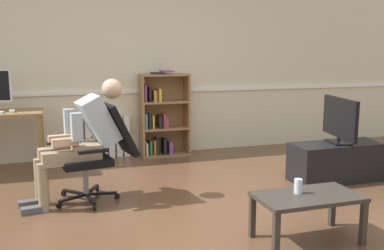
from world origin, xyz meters
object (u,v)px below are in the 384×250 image
(computer_mouse, at_px, (12,111))
(tv_stand, at_px, (337,162))
(drinking_glass, at_px, (298,186))
(office_chair, at_px, (100,148))
(person_seated, at_px, (82,137))
(tv_screen, at_px, (340,120))
(coffee_table, at_px, (308,201))
(radiator, at_px, (100,138))
(bookshelf, at_px, (162,116))

(computer_mouse, bearing_deg, tv_stand, -21.54)
(drinking_glass, bearing_deg, office_chair, 133.52)
(person_seated, xyz_separation_m, tv_screen, (2.83, -0.16, 0.06))
(computer_mouse, relative_size, coffee_table, 0.12)
(person_seated, bearing_deg, radiator, 159.09)
(office_chair, xyz_separation_m, coffee_table, (1.42, -1.49, -0.20))
(tv_stand, bearing_deg, tv_screen, -11.70)
(bookshelf, height_order, coffee_table, bookshelf)
(computer_mouse, distance_m, tv_screen, 3.83)
(tv_stand, relative_size, coffee_table, 1.34)
(office_chair, distance_m, drinking_glass, 1.98)
(bookshelf, height_order, office_chair, bookshelf)
(tv_screen, xyz_separation_m, coffee_table, (-1.24, -1.30, -0.39))
(person_seated, xyz_separation_m, drinking_glass, (1.54, -1.41, -0.22))
(tv_stand, bearing_deg, coffee_table, -133.57)
(office_chair, bearing_deg, tv_screen, 75.87)
(bookshelf, height_order, radiator, bookshelf)
(radiator, distance_m, coffee_table, 3.45)
(bookshelf, height_order, tv_screen, bookshelf)
(person_seated, bearing_deg, drinking_glass, 37.69)
(bookshelf, bearing_deg, tv_stand, -48.13)
(tv_stand, distance_m, drinking_glass, 1.80)
(person_seated, bearing_deg, tv_stand, 76.76)
(computer_mouse, relative_size, bookshelf, 0.08)
(office_chair, height_order, person_seated, person_seated)
(radiator, distance_m, person_seated, 1.82)
(tv_screen, xyz_separation_m, drinking_glass, (-1.29, -1.24, -0.28))
(computer_mouse, bearing_deg, bookshelf, 12.06)
(radiator, bearing_deg, office_chair, -95.38)
(office_chair, xyz_separation_m, tv_screen, (2.66, -0.19, 0.19))
(tv_stand, bearing_deg, radiator, 142.48)
(bookshelf, xyz_separation_m, drinking_glass, (0.34, -3.06, -0.13))
(bookshelf, xyz_separation_m, office_chair, (-1.03, -1.62, -0.04))
(computer_mouse, xyz_separation_m, tv_stand, (3.56, -1.40, -0.55))
(office_chair, height_order, tv_screen, office_chair)
(bookshelf, bearing_deg, office_chair, -122.33)
(tv_screen, distance_m, coffee_table, 1.83)
(radiator, distance_m, tv_stand, 3.14)
(computer_mouse, relative_size, tv_stand, 0.09)
(office_chair, bearing_deg, coffee_table, 33.63)
(person_seated, bearing_deg, coffee_table, 37.59)
(office_chair, bearing_deg, person_seated, -90.00)
(office_chair, distance_m, person_seated, 0.22)
(drinking_glass, bearing_deg, person_seated, 137.64)
(tv_screen, relative_size, drinking_glass, 6.92)
(computer_mouse, xyz_separation_m, tv_screen, (3.56, -1.40, -0.06))
(bookshelf, relative_size, drinking_glass, 10.61)
(person_seated, bearing_deg, computer_mouse, -159.62)
(computer_mouse, distance_m, drinking_glass, 3.50)
(person_seated, distance_m, tv_screen, 2.84)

